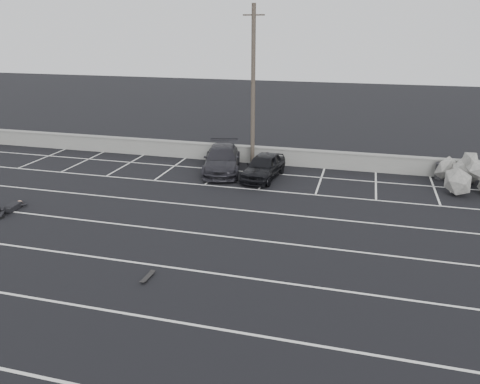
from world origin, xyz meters
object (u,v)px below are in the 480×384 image
(car_right, at_px, (222,159))
(trash_bin, at_px, (440,171))
(car_left, at_px, (264,166))
(person, at_px, (13,204))
(skateboard, at_px, (148,277))
(utility_pole, at_px, (253,88))

(car_right, bearing_deg, trash_bin, -5.21)
(car_left, relative_size, car_right, 0.81)
(person, bearing_deg, skateboard, -32.18)
(car_right, relative_size, skateboard, 7.19)
(trash_bin, xyz_separation_m, skateboard, (-11.06, -14.48, -0.40))
(car_left, distance_m, skateboard, 12.07)
(utility_pole, xyz_separation_m, person, (-9.20, -9.89, -4.49))
(utility_pole, xyz_separation_m, skateboard, (-0.25, -14.14, -4.67))
(trash_bin, bearing_deg, utility_pole, -178.20)
(car_left, distance_m, person, 12.94)
(trash_bin, relative_size, person, 0.36)
(trash_bin, bearing_deg, car_right, -171.42)
(car_right, height_order, person, car_right)
(utility_pole, relative_size, skateboard, 13.25)
(person, distance_m, skateboard, 9.90)
(car_left, relative_size, skateboard, 5.81)
(person, xyz_separation_m, skateboard, (8.95, -4.25, -0.18))
(person, relative_size, skateboard, 3.64)
(skateboard, bearing_deg, car_right, 97.68)
(utility_pole, relative_size, person, 3.64)
(trash_bin, bearing_deg, car_left, -165.42)
(trash_bin, bearing_deg, person, -152.91)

